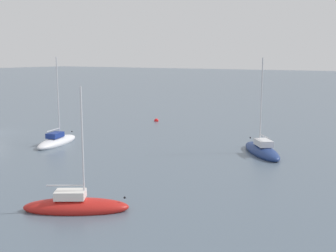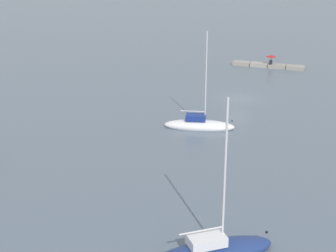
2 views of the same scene
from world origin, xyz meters
name	(u,v)px [view 1 (image 1 of 2)]	position (x,y,z in m)	size (l,w,h in m)	color
sailboat_red_near	(76,206)	(13.88, 26.50, 0.31)	(4.97, 6.29, 7.77)	red
sailboat_white_far	(57,141)	(0.96, 11.02, 0.33)	(6.84, 3.47, 9.41)	silver
sailboat_navy_outer	(262,150)	(-6.36, 30.74, 0.35)	(6.79, 6.24, 9.39)	navy
mooring_buoy_near	(156,121)	(-17.80, 10.98, 0.11)	(0.61, 0.61, 0.61)	red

